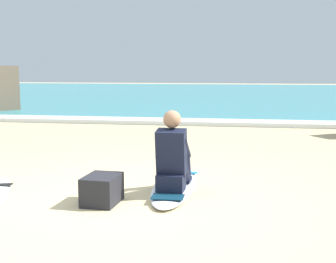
{
  "coord_description": "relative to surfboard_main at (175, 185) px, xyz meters",
  "views": [
    {
      "loc": [
        1.38,
        -4.81,
        1.51
      ],
      "look_at": [
        0.29,
        1.84,
        0.55
      ],
      "focal_mm": 47.79,
      "sensor_mm": 36.0,
      "label": 1
    }
  ],
  "objects": [
    {
      "name": "ground_plane",
      "position": [
        -0.58,
        -0.64,
        -0.04
      ],
      "size": [
        80.0,
        80.0,
        0.0
      ],
      "primitive_type": "plane",
      "color": "#CCB584"
    },
    {
      "name": "sea",
      "position": [
        -0.58,
        20.27,
        0.01
      ],
      "size": [
        80.0,
        28.0,
        0.1
      ],
      "primitive_type": "cube",
      "color": "teal",
      "rests_on": "ground"
    },
    {
      "name": "breaking_foam",
      "position": [
        -0.58,
        6.57,
        0.02
      ],
      "size": [
        80.0,
        0.9,
        0.11
      ],
      "primitive_type": "cube",
      "color": "white",
      "rests_on": "ground"
    },
    {
      "name": "surfboard_main",
      "position": [
        0.0,
        0.0,
        0.0
      ],
      "size": [
        0.55,
        2.03,
        0.08
      ],
      "color": "silver",
      "rests_on": "ground"
    },
    {
      "name": "surfer_seated",
      "position": [
        0.01,
        -0.27,
        0.4
      ],
      "size": [
        0.38,
        0.71,
        0.95
      ],
      "color": "black",
      "rests_on": "surfboard_main"
    },
    {
      "name": "beach_bag",
      "position": [
        -0.72,
        -0.77,
        0.12
      ],
      "size": [
        0.39,
        0.5,
        0.32
      ],
      "primitive_type": "cube",
      "rotation": [
        0.0,
        0.0,
        -0.06
      ],
      "color": "#232328",
      "rests_on": "ground"
    }
  ]
}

